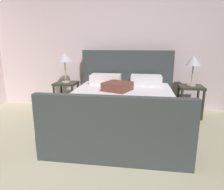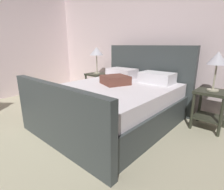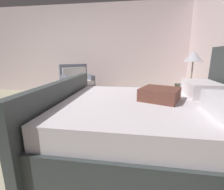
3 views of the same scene
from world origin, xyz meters
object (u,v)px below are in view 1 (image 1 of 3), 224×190
object	(u,v)px
bed	(122,108)
table_lamp_left	(65,58)
table_lamp_right	(194,61)
nightstand_right	(190,96)
nightstand_left	(67,92)

from	to	relation	value
bed	table_lamp_left	xyz separation A→B (m)	(-1.23, 0.78, 0.74)
table_lamp_right	table_lamp_left	size ratio (longest dim) A/B	0.94
bed	nightstand_right	xyz separation A→B (m)	(1.23, 0.77, 0.05)
nightstand_right	table_lamp_left	world-z (taller)	table_lamp_left
bed	table_lamp_right	size ratio (longest dim) A/B	3.81
table_lamp_right	nightstand_left	bearing A→B (deg)	179.81
nightstand_left	nightstand_right	bearing A→B (deg)	-0.19
nightstand_left	table_lamp_right	bearing A→B (deg)	-0.19
bed	table_lamp_left	distance (m)	1.63
table_lamp_right	table_lamp_left	distance (m)	2.46
table_lamp_left	nightstand_right	bearing A→B (deg)	-0.19
table_lamp_right	bed	bearing A→B (deg)	-148.01
table_lamp_left	nightstand_left	bearing A→B (deg)	-75.96
bed	table_lamp_right	bearing A→B (deg)	31.99
bed	table_lamp_left	size ratio (longest dim) A/B	3.59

